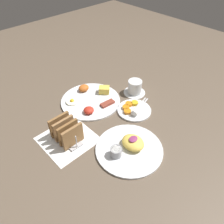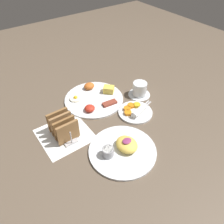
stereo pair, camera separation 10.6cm
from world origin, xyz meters
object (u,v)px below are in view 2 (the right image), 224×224
(plate_breakfast, at_px, (94,98))
(toast_rack, at_px, (63,127))
(plate_condiments, at_px, (135,111))
(coffee_cup, at_px, (140,90))
(plate_foreground, at_px, (123,149))

(plate_breakfast, bearing_deg, toast_rack, -150.69)
(plate_condiments, distance_m, coffee_cup, 0.16)
(plate_breakfast, distance_m, plate_condiments, 0.24)
(toast_rack, distance_m, coffee_cup, 0.47)
(plate_breakfast, bearing_deg, plate_foreground, -104.14)
(plate_condiments, bearing_deg, plate_foreground, -142.84)
(plate_breakfast, bearing_deg, coffee_cup, -26.74)
(plate_breakfast, xyz_separation_m, plate_condiments, (0.11, -0.21, 0.00))
(plate_breakfast, bearing_deg, plate_condiments, -63.36)
(plate_condiments, height_order, plate_foreground, plate_foreground)
(plate_condiments, height_order, coffee_cup, coffee_cup)
(toast_rack, relative_size, coffee_cup, 1.23)
(plate_condiments, relative_size, plate_foreground, 0.66)
(plate_breakfast, relative_size, plate_foreground, 1.10)
(plate_foreground, relative_size, toast_rack, 1.92)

